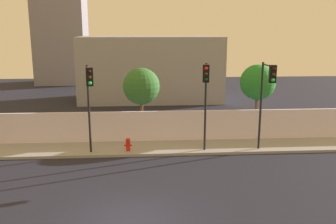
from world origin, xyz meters
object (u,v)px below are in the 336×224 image
object	(u,v)px
traffic_light_right	(89,91)
fire_hydrant	(128,144)
traffic_light_center	(267,89)
roadside_tree_leftmost	(141,86)
traffic_light_left	(206,89)
roadside_tree_midleft	(258,82)

from	to	relation	value
traffic_light_right	fire_hydrant	world-z (taller)	traffic_light_right
traffic_light_center	fire_hydrant	xyz separation A→B (m)	(-7.31, 0.91, -3.15)
fire_hydrant	roadside_tree_leftmost	distance (m)	4.26
traffic_light_center	traffic_light_right	size ratio (longest dim) A/B	1.02
traffic_light_center	traffic_light_right	world-z (taller)	traffic_light_center
traffic_light_right	roadside_tree_leftmost	size ratio (longest dim) A/B	1.08
traffic_light_left	roadside_tree_midleft	size ratio (longest dim) A/B	1.06
traffic_light_left	traffic_light_right	size ratio (longest dim) A/B	1.01
traffic_light_right	roadside_tree_midleft	distance (m)	10.77
roadside_tree_midleft	fire_hydrant	bearing A→B (deg)	-158.44
roadside_tree_leftmost	fire_hydrant	bearing A→B (deg)	-103.42
traffic_light_left	traffic_light_right	distance (m)	6.01
fire_hydrant	roadside_tree_midleft	world-z (taller)	roadside_tree_midleft
fire_hydrant	roadside_tree_leftmost	size ratio (longest dim) A/B	0.17
traffic_light_right	traffic_light_center	bearing A→B (deg)	-0.36
traffic_light_left	roadside_tree_leftmost	bearing A→B (deg)	131.75
traffic_light_left	roadside_tree_midleft	world-z (taller)	traffic_light_left
traffic_light_left	traffic_light_right	xyz separation A→B (m)	(-6.01, -0.26, -0.01)
traffic_light_center	roadside_tree_leftmost	distance (m)	7.75
traffic_light_left	roadside_tree_leftmost	size ratio (longest dim) A/B	1.09
traffic_light_center	fire_hydrant	size ratio (longest dim) A/B	6.55
traffic_light_center	traffic_light_right	bearing A→B (deg)	179.64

